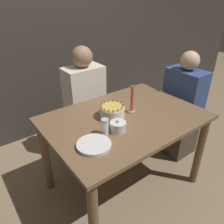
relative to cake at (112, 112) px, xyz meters
name	(u,v)px	position (x,y,z in m)	size (l,w,h in m)	color
ground_plane	(123,183)	(0.09, -0.06, -0.83)	(12.00, 12.00, 0.00)	#8C7556
wall_behind	(49,30)	(0.09, 1.34, 0.47)	(8.00, 0.05, 2.60)	#38332D
dining_table	(125,129)	(0.09, -0.06, -0.18)	(1.31, 0.92, 0.78)	brown
cake	(112,112)	(0.00, 0.00, 0.00)	(0.21, 0.21, 0.11)	white
sugar_bowl	(118,127)	(-0.09, -0.20, -0.01)	(0.12, 0.12, 0.10)	silver
sugar_shaker	(105,127)	(-0.19, -0.17, 0.01)	(0.06, 0.06, 0.13)	white
plate_stack	(94,145)	(-0.34, -0.24, -0.04)	(0.24, 0.24, 0.02)	silver
candle	(132,102)	(0.18, -0.04, 0.05)	(0.06, 0.06, 0.25)	tan
person_man_blue_shirt	(86,111)	(0.09, 0.60, -0.28)	(0.40, 0.34, 1.25)	#2D2D38
person_woman_floral	(181,112)	(0.94, -0.03, -0.31)	(0.34, 0.40, 1.19)	#473D33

